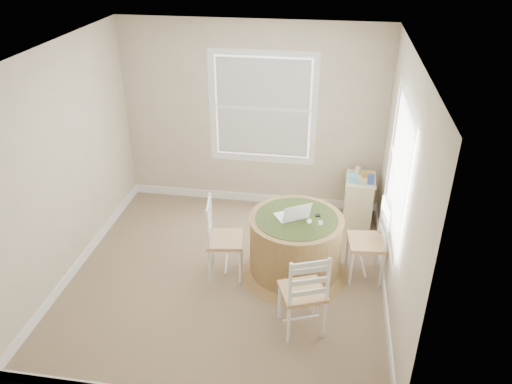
# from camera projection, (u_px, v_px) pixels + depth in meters

# --- Properties ---
(room) EXTENTS (3.64, 3.64, 2.64)m
(room) POSITION_uv_depth(u_px,v_px,m) (242.00, 172.00, 5.35)
(room) COLOR #886C56
(room) RESTS_ON ground
(round_table) EXTENTS (1.24, 1.24, 0.76)m
(round_table) POSITION_uv_depth(u_px,v_px,m) (295.00, 244.00, 5.71)
(round_table) COLOR olive
(round_table) RESTS_ON ground
(chair_left) EXTENTS (0.46, 0.48, 0.95)m
(chair_left) POSITION_uv_depth(u_px,v_px,m) (225.00, 239.00, 5.68)
(chair_left) COLOR white
(chair_left) RESTS_ON ground
(chair_near) EXTENTS (0.54, 0.52, 0.95)m
(chair_near) POSITION_uv_depth(u_px,v_px,m) (303.00, 291.00, 4.89)
(chair_near) COLOR white
(chair_near) RESTS_ON ground
(chair_right) EXTENTS (0.44, 0.46, 0.95)m
(chair_right) POSITION_uv_depth(u_px,v_px,m) (366.00, 242.00, 5.64)
(chair_right) COLOR white
(chair_right) RESTS_ON ground
(laptop) EXTENTS (0.43, 0.42, 0.23)m
(laptop) POSITION_uv_depth(u_px,v_px,m) (292.00, 215.00, 5.54)
(laptop) COLOR white
(laptop) RESTS_ON round_table
(mouse) EXTENTS (0.07, 0.10, 0.03)m
(mouse) POSITION_uv_depth(u_px,v_px,m) (309.00, 221.00, 5.47)
(mouse) COLOR white
(mouse) RESTS_ON round_table
(phone) EXTENTS (0.05, 0.09, 0.02)m
(phone) POSITION_uv_depth(u_px,v_px,m) (321.00, 223.00, 5.45)
(phone) COLOR #B7BABF
(phone) RESTS_ON round_table
(keys) EXTENTS (0.07, 0.06, 0.02)m
(keys) POSITION_uv_depth(u_px,v_px,m) (318.00, 216.00, 5.57)
(keys) COLOR black
(keys) RESTS_ON round_table
(corner_chest) EXTENTS (0.40, 0.53, 0.69)m
(corner_chest) POSITION_uv_depth(u_px,v_px,m) (358.00, 201.00, 6.72)
(corner_chest) COLOR beige
(corner_chest) RESTS_ON ground
(tissue_box) EXTENTS (0.12, 0.12, 0.10)m
(tissue_box) POSITION_uv_depth(u_px,v_px,m) (354.00, 178.00, 6.45)
(tissue_box) COLOR #5FB0D9
(tissue_box) RESTS_ON corner_chest
(box_yellow) EXTENTS (0.15, 0.10, 0.06)m
(box_yellow) POSITION_uv_depth(u_px,v_px,m) (367.00, 175.00, 6.58)
(box_yellow) COLOR #C19444
(box_yellow) RESTS_ON corner_chest
(box_blue) EXTENTS (0.08, 0.08, 0.12)m
(box_blue) POSITION_uv_depth(u_px,v_px,m) (370.00, 179.00, 6.41)
(box_blue) COLOR #2E488B
(box_blue) RESTS_ON corner_chest
(cup_cream) EXTENTS (0.07, 0.07, 0.09)m
(cup_cream) POSITION_uv_depth(u_px,v_px,m) (358.00, 171.00, 6.64)
(cup_cream) COLOR beige
(cup_cream) RESTS_ON corner_chest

